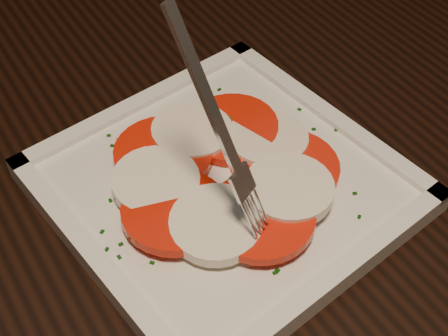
# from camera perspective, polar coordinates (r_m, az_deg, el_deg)

# --- Properties ---
(ground) EXTENTS (6.00, 6.00, 0.00)m
(ground) POSITION_cam_1_polar(r_m,az_deg,el_deg) (1.29, 2.78, -14.49)
(ground) COLOR black
(ground) RESTS_ON ground
(table) EXTENTS (1.23, 0.84, 0.75)m
(table) POSITION_cam_1_polar(r_m,az_deg,el_deg) (0.61, 0.78, -5.67)
(table) COLOR black
(table) RESTS_ON ground
(chair) EXTENTS (0.50, 0.50, 0.93)m
(chair) POSITION_cam_1_polar(r_m,az_deg,el_deg) (1.18, -18.79, 13.96)
(chair) COLOR black
(chair) RESTS_ON ground
(plate) EXTENTS (0.27, 0.27, 0.01)m
(plate) POSITION_cam_1_polar(r_m,az_deg,el_deg) (0.50, 0.00, -1.73)
(plate) COLOR white
(plate) RESTS_ON table
(caprese_salad) EXTENTS (0.22, 0.19, 0.02)m
(caprese_salad) POSITION_cam_1_polar(r_m,az_deg,el_deg) (0.49, -0.00, -0.41)
(caprese_salad) COLOR red
(caprese_salad) RESTS_ON plate
(fork) EXTENTS (0.06, 0.08, 0.16)m
(fork) POSITION_cam_1_polar(r_m,az_deg,el_deg) (0.40, -1.54, 4.16)
(fork) COLOR white
(fork) RESTS_ON caprese_salad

